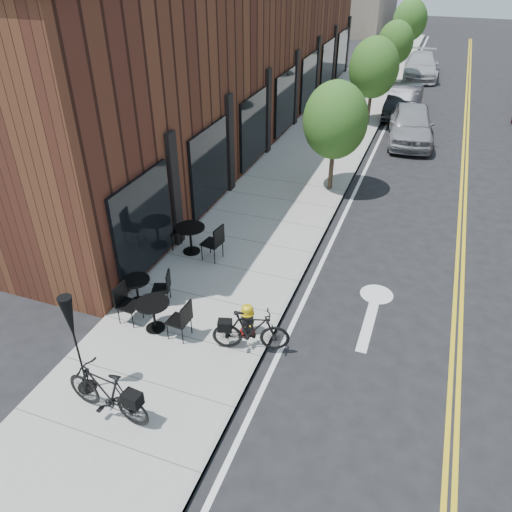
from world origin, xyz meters
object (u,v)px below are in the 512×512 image
at_px(bicycle_right, 251,331).
at_px(parked_car_b, 404,101).
at_px(patio_umbrella, 71,325).
at_px(parked_car_c, 421,66).
at_px(bicycle_left, 107,392).
at_px(bistro_set_a, 153,312).
at_px(parked_car_a, 411,124).
at_px(bistro_set_c, 137,287).
at_px(bistro_set_b, 190,236).
at_px(fire_hydrant, 247,319).

relative_size(bicycle_right, parked_car_b, 0.39).
distance_m(patio_umbrella, parked_car_c, 30.43).
height_order(bicycle_left, bistro_set_a, bicycle_left).
xyz_separation_m(bicycle_left, parked_car_a, (3.73, 17.81, 0.11)).
height_order(parked_car_a, parked_car_c, parked_car_a).
xyz_separation_m(bicycle_left, bicycle_right, (1.88, 2.61, -0.06)).
relative_size(bistro_set_a, patio_umbrella, 0.79).
bearing_deg(bistro_set_c, bicycle_right, -30.08).
relative_size(bicycle_right, parked_car_c, 0.33).
relative_size(bicycle_left, patio_umbrella, 0.82).
bearing_deg(parked_car_b, bicycle_left, -96.68).
height_order(bicycle_right, patio_umbrella, patio_umbrella).
xyz_separation_m(bistro_set_b, patio_umbrella, (0.34, -5.40, 1.11)).
distance_m(bistro_set_b, parked_car_a, 12.99).
relative_size(fire_hydrant, parked_car_a, 0.18).
xyz_separation_m(bicycle_right, bistro_set_b, (-3.05, 3.17, 0.02)).
height_order(parked_car_b, parked_car_c, parked_car_c).
bearing_deg(bistro_set_c, parked_car_b, 57.12).
xyz_separation_m(parked_car_b, parked_car_c, (0.12, 8.82, 0.03)).
distance_m(bicycle_right, parked_car_a, 15.32).
distance_m(bistro_set_b, parked_car_c, 25.13).
distance_m(bicycle_right, bistro_set_c, 3.29).
relative_size(bistro_set_b, parked_car_a, 0.43).
xyz_separation_m(fire_hydrant, bistro_set_b, (-2.79, 2.71, 0.14)).
bearing_deg(bicycle_right, parked_car_c, -19.23).
height_order(bistro_set_a, patio_umbrella, patio_umbrella).
height_order(bistro_set_a, parked_car_c, parked_car_c).
height_order(bicycle_right, parked_car_b, parked_car_b).
bearing_deg(fire_hydrant, bicycle_left, -118.74).
height_order(fire_hydrant, bistro_set_a, bistro_set_a).
bearing_deg(bicycle_left, patio_umbrella, -108.73).
height_order(bistro_set_a, bistro_set_c, bistro_set_a).
distance_m(patio_umbrella, parked_car_b, 21.70).
bearing_deg(parked_car_b, bistro_set_b, -103.45).
bearing_deg(parked_car_b, parked_car_c, 90.33).
bearing_deg(parked_car_c, fire_hydrant, -97.24).
distance_m(patio_umbrella, parked_car_a, 18.04).
xyz_separation_m(patio_umbrella, parked_car_b, (3.81, 21.34, -1.04)).
xyz_separation_m(fire_hydrant, patio_umbrella, (-2.44, -2.69, 1.25)).
xyz_separation_m(bicycle_right, bistro_set_a, (-2.33, -0.15, -0.02)).
bearing_deg(fire_hydrant, parked_car_a, 80.97).
distance_m(bistro_set_c, parked_car_a, 15.48).
bearing_deg(patio_umbrella, parked_car_c, 82.57).
bearing_deg(parked_car_a, bicycle_left, -108.08).
distance_m(fire_hydrant, bistro_set_b, 3.89).
height_order(patio_umbrella, parked_car_a, patio_umbrella).
bearing_deg(bistro_set_b, fire_hydrant, -35.48).
xyz_separation_m(bicycle_left, bistro_set_c, (-1.35, 3.20, -0.13)).
xyz_separation_m(bistro_set_c, patio_umbrella, (0.53, -2.82, 1.20)).
bearing_deg(bistro_set_a, bicycle_left, -76.17).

